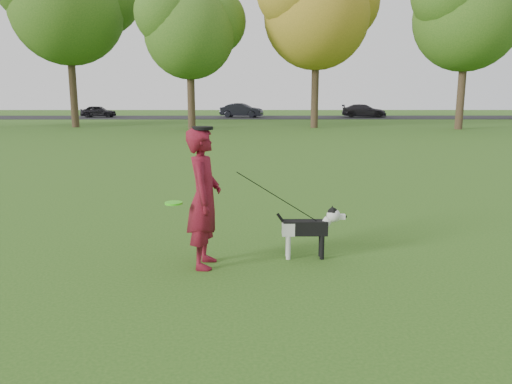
{
  "coord_description": "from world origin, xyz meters",
  "views": [
    {
      "loc": [
        -0.03,
        -6.8,
        2.32
      ],
      "look_at": [
        0.01,
        0.03,
        0.95
      ],
      "focal_mm": 35.0,
      "sensor_mm": 36.0,
      "label": 1
    }
  ],
  "objects_px": {
    "man": "(204,198)",
    "car_left": "(98,111)",
    "car_mid": "(242,110)",
    "dog": "(310,226)",
    "car_right": "(364,111)"
  },
  "relations": [
    {
      "from": "car_left",
      "to": "car_right",
      "type": "bearing_deg",
      "value": -89.42
    },
    {
      "from": "car_left",
      "to": "dog",
      "type": "bearing_deg",
      "value": -158.64
    },
    {
      "from": "man",
      "to": "car_left",
      "type": "distance_m",
      "value": 42.6
    },
    {
      "from": "car_left",
      "to": "car_mid",
      "type": "height_order",
      "value": "car_mid"
    },
    {
      "from": "car_left",
      "to": "car_mid",
      "type": "bearing_deg",
      "value": -89.42
    },
    {
      "from": "man",
      "to": "car_left",
      "type": "height_order",
      "value": "man"
    },
    {
      "from": "dog",
      "to": "car_right",
      "type": "bearing_deg",
      "value": 76.7
    },
    {
      "from": "dog",
      "to": "car_right",
      "type": "height_order",
      "value": "car_right"
    },
    {
      "from": "car_mid",
      "to": "car_right",
      "type": "bearing_deg",
      "value": -76.75
    },
    {
      "from": "man",
      "to": "dog",
      "type": "height_order",
      "value": "man"
    },
    {
      "from": "dog",
      "to": "man",
      "type": "bearing_deg",
      "value": -167.67
    },
    {
      "from": "car_left",
      "to": "car_right",
      "type": "distance_m",
      "value": 24.65
    },
    {
      "from": "dog",
      "to": "car_left",
      "type": "relative_size",
      "value": 0.31
    },
    {
      "from": "man",
      "to": "car_right",
      "type": "distance_m",
      "value": 41.78
    },
    {
      "from": "dog",
      "to": "car_mid",
      "type": "height_order",
      "value": "car_mid"
    }
  ]
}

